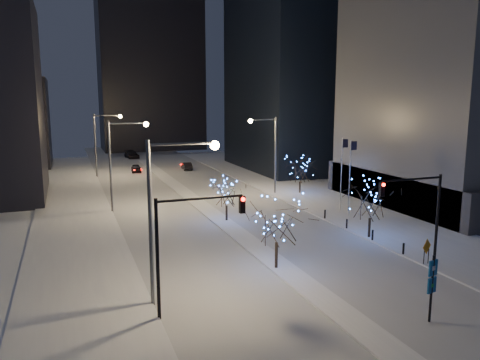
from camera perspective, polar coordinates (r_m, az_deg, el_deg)
name	(u,v)px	position (r m, az deg, el deg)	size (l,w,h in m)	color
ground	(315,294)	(31.13, 9.13, -13.54)	(160.00, 160.00, 0.00)	silver
road	(184,192)	(62.64, -6.85, -1.51)	(20.00, 130.00, 0.02)	#B3B8C3
median	(194,199)	(57.88, -5.67, -2.37)	(2.00, 80.00, 0.15)	silver
east_sidewalk	(343,207)	(54.88, 12.48, -3.23)	(10.00, 90.00, 0.15)	silver
west_sidewalk	(76,232)	(46.36, -19.41, -5.99)	(8.00, 90.00, 0.15)	silver
horizon_block	(150,62)	(118.80, -10.91, 13.90)	(24.00, 14.00, 42.00)	black
street_lamp_w_near	(168,199)	(27.88, -8.81, -2.26)	(4.40, 0.56, 10.00)	#595E66
street_lamp_w_mid	(120,153)	(52.32, -14.45, 3.20)	(4.40, 0.56, 10.00)	#595E66
street_lamp_w_far	(102,136)	(77.13, -16.49, 5.16)	(4.40, 0.56, 10.00)	#595E66
street_lamp_east	(269,145)	(60.22, 3.56, 4.28)	(3.90, 0.56, 10.00)	#595E66
traffic_signal_west	(185,235)	(26.51, -6.76, -6.72)	(5.26, 0.43, 7.00)	black
traffic_signal_east	(421,207)	(35.52, 21.20, -3.06)	(5.26, 0.43, 7.00)	black
flagpoles	(346,170)	(50.87, 12.81, 1.15)	(1.35, 2.60, 8.00)	silver
bollards	(359,229)	(44.12, 14.31, -5.82)	(0.16, 12.16, 0.90)	black
car_near	(136,168)	(81.13, -12.54, 1.39)	(1.56, 3.89, 1.33)	black
car_mid	(187,166)	(82.55, -6.51, 1.70)	(1.39, 3.98, 1.31)	black
car_far	(132,154)	(100.73, -13.06, 3.05)	(2.18, 5.35, 1.55)	black
holiday_tree_median_near	(277,221)	(33.77, 4.51, -5.05)	(4.26, 4.26, 5.37)	black
holiday_tree_median_far	(226,193)	(47.05, -1.66, -1.64)	(4.41, 4.41, 4.29)	black
holiday_tree_plaza_near	(371,200)	(42.74, 15.64, -2.37)	(4.76, 4.76, 5.32)	black
holiday_tree_plaza_far	(300,170)	(61.29, 7.35, 1.21)	(5.29, 5.29, 4.85)	black
wayfinding_sign	(432,281)	(28.37, 22.37, -11.36)	(0.69, 0.25, 3.89)	black
construction_sign	(427,249)	(37.72, 21.81, -7.79)	(1.11, 0.46, 1.93)	black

